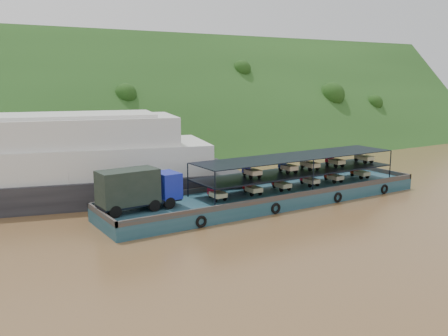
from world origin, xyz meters
TOP-DOWN VIEW (x-y plane):
  - ground at (0.00, 0.00)m, footprint 160.00×160.00m
  - hillside at (0.00, 36.00)m, footprint 140.00×39.60m
  - cargo_barge at (-0.87, -1.33)m, footprint 35.00×7.18m
  - passenger_ferry at (-20.21, 12.23)m, footprint 45.35×22.16m

SIDE VIEW (x-z plane):
  - ground at x=0.00m, z-range 0.00..0.00m
  - hillside at x=0.00m, z-range -19.80..19.80m
  - cargo_barge at x=-0.87m, z-range -1.23..3.65m
  - passenger_ferry at x=-20.21m, z-range -0.60..8.31m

